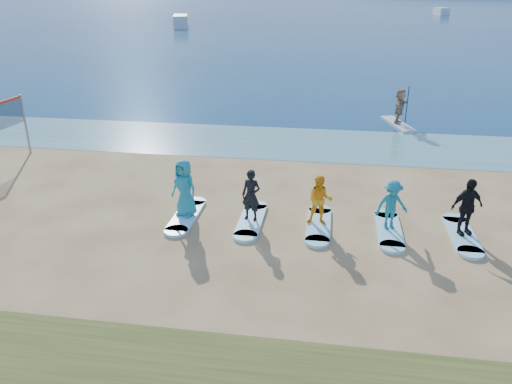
# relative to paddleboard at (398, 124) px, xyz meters

# --- Properties ---
(ground) EXTENTS (600.00, 600.00, 0.00)m
(ground) POSITION_rel_paddleboard_xyz_m (-5.43, -14.39, -0.06)
(ground) COLOR tan
(ground) RESTS_ON ground
(shallow_water) EXTENTS (600.00, 600.00, 0.00)m
(shallow_water) POSITION_rel_paddleboard_xyz_m (-5.43, -3.89, -0.05)
(shallow_water) COLOR teal
(shallow_water) RESTS_ON ground
(ocean) EXTENTS (600.00, 600.00, 0.00)m
(ocean) POSITION_rel_paddleboard_xyz_m (-5.43, 145.61, -0.05)
(ocean) COLOR navy
(ocean) RESTS_ON ground
(paddleboard) EXTENTS (1.53, 3.07, 0.12)m
(paddleboard) POSITION_rel_paddleboard_xyz_m (0.00, 0.00, 0.00)
(paddleboard) COLOR silver
(paddleboard) RESTS_ON ground
(paddleboarder) EXTENTS (0.92, 1.68, 1.72)m
(paddleboarder) POSITION_rel_paddleboard_xyz_m (0.00, 0.00, 0.92)
(paddleboarder) COLOR tan
(paddleboarder) RESTS_ON paddleboard
(boat_offshore_a) EXTENTS (4.17, 7.91, 1.89)m
(boat_offshore_a) POSITION_rel_paddleboard_xyz_m (-28.52, 56.84, -0.06)
(boat_offshore_a) COLOR silver
(boat_offshore_a) RESTS_ON ground
(boat_offshore_b) EXTENTS (2.89, 5.40, 1.52)m
(boat_offshore_b) POSITION_rel_paddleboard_xyz_m (19.72, 99.02, -0.06)
(boat_offshore_b) COLOR silver
(boat_offshore_b) RESTS_ON ground
(surfboard_0) EXTENTS (0.70, 2.20, 0.09)m
(surfboard_0) POSITION_rel_paddleboard_xyz_m (-7.63, -12.13, -0.01)
(surfboard_0) COLOR #A4F3FF
(surfboard_0) RESTS_ON ground
(student_0) EXTENTS (1.02, 0.87, 1.78)m
(student_0) POSITION_rel_paddleboard_xyz_m (-7.63, -12.13, 0.92)
(student_0) COLOR teal
(student_0) RESTS_ON surfboard_0
(surfboard_1) EXTENTS (0.70, 2.20, 0.09)m
(surfboard_1) POSITION_rel_paddleboard_xyz_m (-5.58, -12.13, -0.01)
(surfboard_1) COLOR #A4F3FF
(surfboard_1) RESTS_ON ground
(student_1) EXTENTS (0.64, 0.48, 1.57)m
(student_1) POSITION_rel_paddleboard_xyz_m (-5.58, -12.13, 0.81)
(student_1) COLOR black
(student_1) RESTS_ON surfboard_1
(surfboard_2) EXTENTS (0.70, 2.20, 0.09)m
(surfboard_2) POSITION_rel_paddleboard_xyz_m (-3.54, -12.13, -0.01)
(surfboard_2) COLOR #A4F3FF
(surfboard_2) RESTS_ON ground
(student_2) EXTENTS (0.74, 0.58, 1.51)m
(student_2) POSITION_rel_paddleboard_xyz_m (-3.54, -12.13, 0.79)
(student_2) COLOR #FFAC1A
(student_2) RESTS_ON surfboard_2
(surfboard_3) EXTENTS (0.70, 2.20, 0.09)m
(surfboard_3) POSITION_rel_paddleboard_xyz_m (-1.50, -12.13, -0.01)
(surfboard_3) COLOR #A4F3FF
(surfboard_3) RESTS_ON ground
(student_3) EXTENTS (1.10, 0.85, 1.49)m
(student_3) POSITION_rel_paddleboard_xyz_m (-1.50, -12.13, 0.78)
(student_3) COLOR teal
(student_3) RESTS_ON surfboard_3
(surfboard_4) EXTENTS (0.70, 2.20, 0.09)m
(surfboard_4) POSITION_rel_paddleboard_xyz_m (0.54, -12.13, -0.01)
(surfboard_4) COLOR #A4F3FF
(surfboard_4) RESTS_ON ground
(student_4) EXTENTS (1.06, 0.75, 1.67)m
(student_4) POSITION_rel_paddleboard_xyz_m (0.54, -12.13, 0.86)
(student_4) COLOR black
(student_4) RESTS_ON surfboard_4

